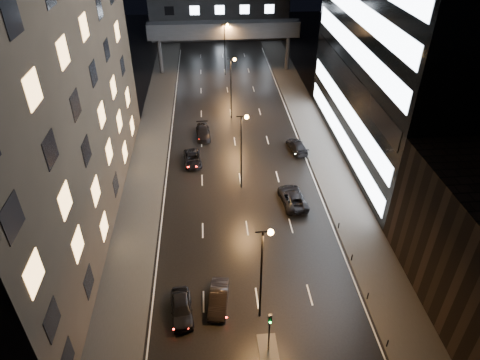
{
  "coord_description": "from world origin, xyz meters",
  "views": [
    {
      "loc": [
        -3.72,
        -16.49,
        31.77
      ],
      "look_at": [
        -0.49,
        23.83,
        4.0
      ],
      "focal_mm": 32.0,
      "sensor_mm": 36.0,
      "label": 1
    }
  ],
  "objects_px": {
    "car_away_a": "(182,308)",
    "car_away_d": "(203,132)",
    "car_away_c": "(193,159)",
    "car_toward_a": "(293,197)",
    "car_toward_b": "(297,146)",
    "car_away_b": "(219,298)"
  },
  "relations": [
    {
      "from": "car_away_d",
      "to": "car_toward_b",
      "type": "xyz_separation_m",
      "value": [
        13.55,
        -5.34,
        -0.0
      ]
    },
    {
      "from": "car_away_a",
      "to": "car_toward_a",
      "type": "xyz_separation_m",
      "value": [
        12.85,
        15.48,
        0.01
      ]
    },
    {
      "from": "car_away_d",
      "to": "car_toward_b",
      "type": "distance_m",
      "value": 14.56
    },
    {
      "from": "car_away_d",
      "to": "car_away_c",
      "type": "bearing_deg",
      "value": -104.17
    },
    {
      "from": "car_away_b",
      "to": "car_toward_a",
      "type": "distance_m",
      "value": 17.45
    },
    {
      "from": "car_toward_a",
      "to": "car_away_c",
      "type": "bearing_deg",
      "value": -45.75
    },
    {
      "from": "car_toward_b",
      "to": "car_away_c",
      "type": "bearing_deg",
      "value": 0.57
    },
    {
      "from": "car_away_c",
      "to": "car_toward_a",
      "type": "relative_size",
      "value": 0.86
    },
    {
      "from": "car_toward_a",
      "to": "car_toward_b",
      "type": "height_order",
      "value": "car_toward_a"
    },
    {
      "from": "car_away_b",
      "to": "car_toward_b",
      "type": "relative_size",
      "value": 0.9
    },
    {
      "from": "car_away_a",
      "to": "car_away_c",
      "type": "relative_size",
      "value": 0.93
    },
    {
      "from": "car_away_d",
      "to": "car_toward_b",
      "type": "height_order",
      "value": "car_away_d"
    },
    {
      "from": "car_away_b",
      "to": "car_toward_a",
      "type": "xyz_separation_m",
      "value": [
        9.52,
        14.63,
        0.04
      ]
    },
    {
      "from": "car_away_b",
      "to": "car_away_d",
      "type": "distance_m",
      "value": 32.31
    },
    {
      "from": "car_away_a",
      "to": "car_away_d",
      "type": "bearing_deg",
      "value": 79.79
    },
    {
      "from": "car_toward_a",
      "to": "car_away_b",
      "type": "bearing_deg",
      "value": 50.89
    },
    {
      "from": "car_away_d",
      "to": "car_away_a",
      "type": "bearing_deg",
      "value": -96.62
    },
    {
      "from": "car_away_a",
      "to": "car_toward_a",
      "type": "bearing_deg",
      "value": 43.89
    },
    {
      "from": "car_away_b",
      "to": "car_toward_b",
      "type": "distance_m",
      "value": 29.68
    },
    {
      "from": "car_away_b",
      "to": "car_away_d",
      "type": "bearing_deg",
      "value": 99.35
    },
    {
      "from": "car_away_c",
      "to": "car_toward_a",
      "type": "xyz_separation_m",
      "value": [
        12.17,
        -10.1,
        0.11
      ]
    },
    {
      "from": "car_toward_a",
      "to": "car_toward_b",
      "type": "bearing_deg",
      "value": -109.27
    }
  ]
}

